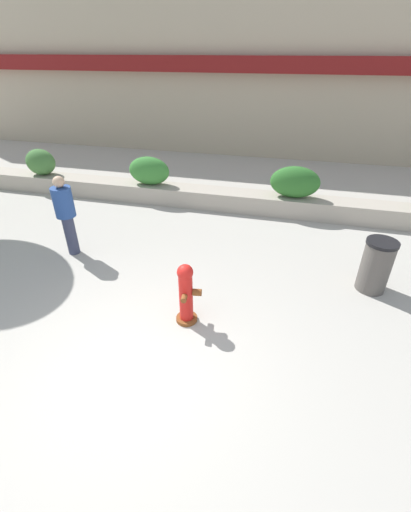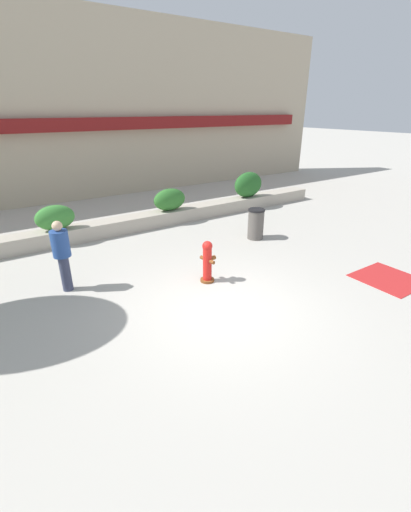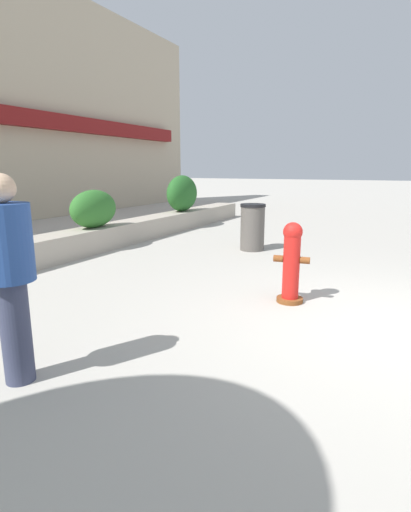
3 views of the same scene
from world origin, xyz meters
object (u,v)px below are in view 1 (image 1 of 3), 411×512
at_px(hedge_bush_0, 41,162).
at_px(hedge_bush_1, 149,171).
at_px(fire_hydrant, 186,293).
at_px(hedge_bush_2, 295,182).
at_px(pedestrian, 65,211).
at_px(trash_bin, 376,266).

distance_m(hedge_bush_0, hedge_bush_1, 3.55).
relative_size(hedge_bush_1, fire_hydrant, 1.10).
height_order(hedge_bush_2, pedestrian, pedestrian).
relative_size(hedge_bush_1, trash_bin, 1.18).
height_order(hedge_bush_0, fire_hydrant, hedge_bush_0).
relative_size(hedge_bush_0, fire_hydrant, 0.85).
xyz_separation_m(hedge_bush_2, pedestrian, (-4.53, -3.25, 0.08)).
height_order(hedge_bush_0, trash_bin, hedge_bush_0).
bearing_deg(pedestrian, fire_hydrant, -25.97).
distance_m(hedge_bush_0, trash_bin, 9.66).
bearing_deg(fire_hydrant, trash_bin, 28.84).
relative_size(hedge_bush_1, hedge_bush_2, 0.94).
distance_m(hedge_bush_0, hedge_bush_2, 7.59).
bearing_deg(hedge_bush_1, hedge_bush_0, 180.00).
bearing_deg(pedestrian, hedge_bush_0, 133.17).
bearing_deg(hedge_bush_0, pedestrian, -46.83).
xyz_separation_m(hedge_bush_0, trash_bin, (9.16, -3.06, -0.38)).
bearing_deg(hedge_bush_1, fire_hydrant, -61.73).
bearing_deg(hedge_bush_2, fire_hydrant, -107.40).
xyz_separation_m(hedge_bush_1, pedestrian, (-0.50, -3.25, 0.09)).
bearing_deg(fire_hydrant, hedge_bush_2, 72.60).
bearing_deg(hedge_bush_2, hedge_bush_0, 180.00).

